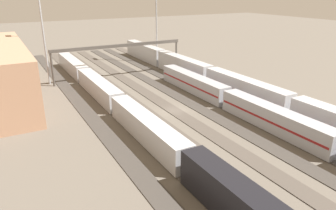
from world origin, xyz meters
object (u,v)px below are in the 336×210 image
(train_on_track_5, at_px, (116,102))
(signal_gantry, at_px, (119,49))
(train_on_track_1, at_px, (274,119))
(light_mast_1, at_px, (41,15))
(train_on_track_0, at_px, (245,91))

(train_on_track_5, xyz_separation_m, signal_gantry, (23.76, -10.00, 5.56))
(train_on_track_1, height_order, light_mast_1, light_mast_1)
(train_on_track_0, height_order, signal_gantry, signal_gantry)
(train_on_track_5, distance_m, signal_gantry, 26.38)
(train_on_track_1, bearing_deg, light_mast_1, 30.82)
(train_on_track_5, relative_size, signal_gantry, 2.59)
(train_on_track_5, relative_size, light_mast_1, 3.50)
(train_on_track_1, xyz_separation_m, light_mast_1, (46.48, 27.73, 14.60))
(train_on_track_0, relative_size, train_on_track_5, 1.32)
(train_on_track_0, bearing_deg, train_on_track_1, 158.44)
(train_on_track_1, relative_size, signal_gantry, 2.04)
(train_on_track_1, relative_size, train_on_track_5, 0.79)
(light_mast_1, height_order, signal_gantry, light_mast_1)
(train_on_track_0, xyz_separation_m, signal_gantry, (31.45, 15.00, 5.03))
(train_on_track_0, distance_m, signal_gantry, 35.20)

